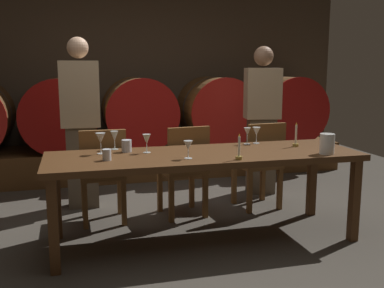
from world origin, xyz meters
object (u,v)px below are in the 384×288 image
object	(u,v)px
wine_glass_left	(114,137)
wine_glass_far_right	(256,132)
chair_right	(261,161)
candle_right	(296,140)
pitcher	(327,144)
wine_glass_center_right	(188,146)
wine_glass_center_left	(147,140)
wine_barrel_right	(215,110)
wine_barrel_far_right	(283,108)
chair_center	(185,167)
wine_barrel_center	(138,112)
chair_left	(103,172)
wine_glass_right	(247,132)
dining_table	(205,161)
cup_right	(127,146)
guest_left	(81,122)
cup_left	(107,155)
wine_glass_far_left	(101,139)
guest_right	(262,119)
wine_barrel_left	(59,114)
candle_left	(239,152)

from	to	relation	value
wine_glass_left	wine_glass_far_right	world-z (taller)	wine_glass_left
chair_right	candle_right	bearing A→B (deg)	91.70
pitcher	wine_glass_center_right	world-z (taller)	pitcher
wine_glass_left	wine_glass_center_left	bearing A→B (deg)	-42.01
wine_barrel_right	wine_glass_center_left	size ratio (longest dim) A/B	6.23
wine_barrel_far_right	wine_glass_center_left	world-z (taller)	wine_barrel_far_right
chair_center	pitcher	size ratio (longest dim) A/B	5.38
wine_barrel_center	chair_right	xyz separation A→B (m)	(0.97, -1.76, -0.34)
chair_left	wine_glass_center_left	size ratio (longest dim) A/B	5.78
wine_glass_center_left	wine_glass_right	world-z (taller)	wine_glass_center_left
dining_table	cup_right	world-z (taller)	cup_right
guest_left	candle_right	world-z (taller)	guest_left
pitcher	cup_left	world-z (taller)	pitcher
guest_left	cup_left	size ratio (longest dim) A/B	20.11
wine_glass_right	wine_glass_far_left	bearing A→B (deg)	-174.77
wine_glass_far_right	cup_left	size ratio (longest dim) A/B	1.75
dining_table	candle_right	size ratio (longest dim) A/B	11.71
guest_left	wine_glass_left	world-z (taller)	guest_left
guest_right	cup_left	distance (m)	2.20
wine_barrel_left	wine_barrel_center	xyz separation A→B (m)	(0.99, 0.00, 0.00)
chair_center	wine_glass_right	world-z (taller)	same
dining_table	candle_left	distance (m)	0.38
chair_left	pitcher	xyz separation A→B (m)	(1.71, -0.88, 0.32)
dining_table	wine_glass_right	bearing A→B (deg)	31.86
guest_right	wine_glass_right	size ratio (longest dim) A/B	10.97
chair_center	wine_glass_center_right	bearing A→B (deg)	70.67
pitcher	chair_left	bearing A→B (deg)	152.74
wine_barrel_right	wine_glass_right	distance (m)	2.13
wine_glass_left	wine_glass_center_left	world-z (taller)	wine_glass_left
wine_barrel_far_right	chair_center	distance (m)	2.64
chair_center	wine_glass_center_right	xyz separation A→B (m)	(-0.16, -0.77, 0.34)
wine_glass_far_left	wine_glass_left	world-z (taller)	wine_glass_far_left
chair_center	guest_right	bearing A→B (deg)	-157.30
chair_center	candle_right	size ratio (longest dim) A/B	4.10
wine_barrel_left	chair_center	size ratio (longest dim) A/B	1.08
dining_table	pitcher	xyz separation A→B (m)	(0.93, -0.28, 0.15)
chair_right	wine_glass_right	size ratio (longest dim) A/B	5.89
wine_glass_left	cup_left	xyz separation A→B (m)	(-0.10, -0.43, -0.07)
wine_barrel_right	wine_glass_right	world-z (taller)	wine_barrel_right
candle_left	cup_right	distance (m)	0.94
wine_glass_center_right	cup_right	xyz separation A→B (m)	(-0.42, 0.39, -0.05)
candle_left	wine_glass_center_right	xyz separation A→B (m)	(-0.36, 0.14, 0.04)
wine_barrel_center	candle_right	world-z (taller)	wine_barrel_center
chair_left	wine_glass_far_left	xyz separation A→B (m)	(-0.03, -0.41, 0.37)
wine_glass_center_right	guest_right	bearing A→B (deg)	48.76
wine_glass_center_right	wine_glass_far_right	distance (m)	0.91
wine_glass_far_right	guest_left	bearing A→B (deg)	150.71
wine_glass_far_right	cup_right	bearing A→B (deg)	-174.95
guest_left	guest_right	bearing A→B (deg)	-177.92
chair_left	wine_glass_far_right	xyz separation A→B (m)	(1.36, -0.28, 0.35)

